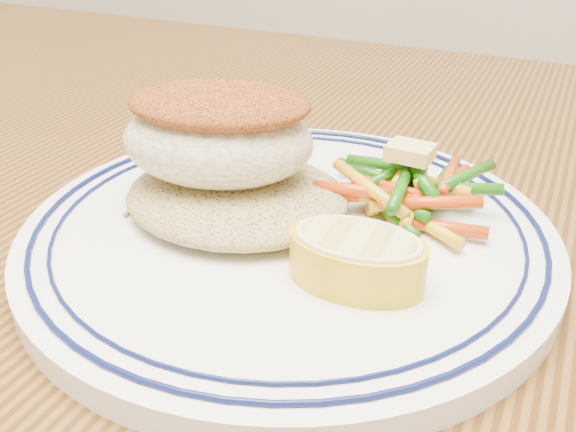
# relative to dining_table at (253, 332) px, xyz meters

# --- Properties ---
(dining_table) EXTENTS (1.50, 0.90, 0.75)m
(dining_table) POSITION_rel_dining_table_xyz_m (0.00, 0.00, 0.00)
(dining_table) COLOR #44280D
(dining_table) RESTS_ON ground
(plate) EXTENTS (0.30, 0.30, 0.02)m
(plate) POSITION_rel_dining_table_xyz_m (0.04, -0.03, 0.11)
(plate) COLOR white
(plate) RESTS_ON dining_table
(rice_pilaf) EXTENTS (0.13, 0.12, 0.03)m
(rice_pilaf) POSITION_rel_dining_table_xyz_m (0.01, -0.03, 0.12)
(rice_pilaf) COLOR olive
(rice_pilaf) RESTS_ON plate
(fish_fillet) EXTENTS (0.12, 0.10, 0.05)m
(fish_fillet) POSITION_rel_dining_table_xyz_m (-0.00, -0.02, 0.16)
(fish_fillet) COLOR beige
(fish_fillet) RESTS_ON rice_pilaf
(vegetable_pile) EXTENTS (0.11, 0.10, 0.03)m
(vegetable_pile) POSITION_rel_dining_table_xyz_m (0.10, 0.02, 0.13)
(vegetable_pile) COLOR gold
(vegetable_pile) RESTS_ON plate
(butter_pat) EXTENTS (0.03, 0.02, 0.01)m
(butter_pat) POSITION_rel_dining_table_xyz_m (0.09, 0.02, 0.15)
(butter_pat) COLOR #F9DB7A
(butter_pat) RESTS_ON vegetable_pile
(lemon_wedge) EXTENTS (0.07, 0.06, 0.03)m
(lemon_wedge) POSITION_rel_dining_table_xyz_m (0.09, -0.07, 0.13)
(lemon_wedge) COLOR yellow
(lemon_wedge) RESTS_ON plate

